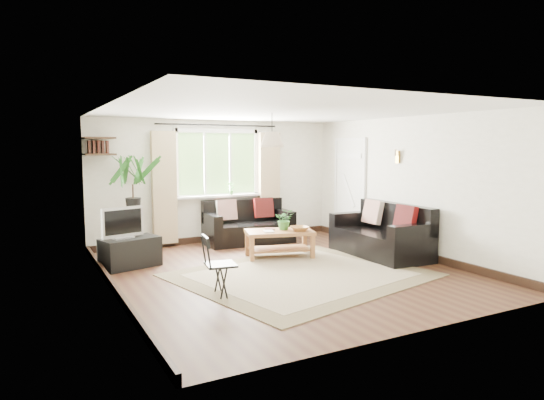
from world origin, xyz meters
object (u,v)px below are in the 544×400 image
folding_chair (221,266)px  sofa_right (380,231)px  sofa_back (249,223)px  tv_stand (130,252)px  palm_stand (133,204)px  coffee_table (279,244)px

folding_chair → sofa_right: bearing=-66.8°
sofa_back → tv_stand: size_ratio=1.95×
tv_stand → folding_chair: 2.18m
sofa_back → palm_stand: bearing=-178.8°
tv_stand → folding_chair: bearing=-86.2°
sofa_back → palm_stand: palm_stand is taller
coffee_table → folding_chair: bearing=-137.3°
coffee_table → tv_stand: tv_stand is taller
tv_stand → palm_stand: size_ratio=0.50×
coffee_table → palm_stand: bearing=145.2°
palm_stand → sofa_back: bearing=-2.1°
sofa_right → palm_stand: 4.33m
sofa_back → sofa_right: bearing=-50.7°
tv_stand → folding_chair: folding_chair is taller
sofa_right → palm_stand: size_ratio=1.04×
palm_stand → folding_chair: 3.11m
tv_stand → folding_chair: size_ratio=1.11×
sofa_back → sofa_right: sofa_right is taller
coffee_table → tv_stand: (-2.40, 0.49, 0.00)m
coffee_table → palm_stand: palm_stand is taller
sofa_back → palm_stand: size_ratio=0.97×
sofa_back → folding_chair: 3.44m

